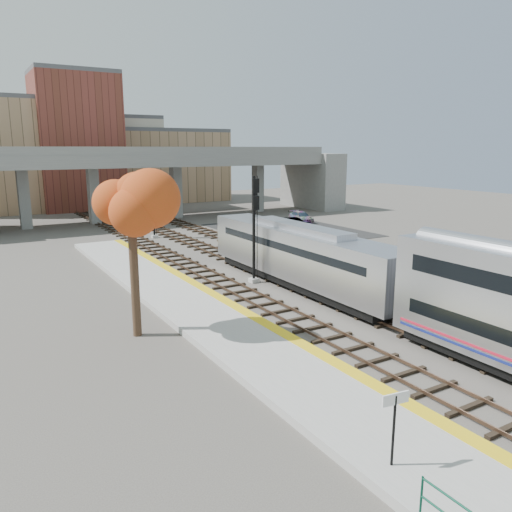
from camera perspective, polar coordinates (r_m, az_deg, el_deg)
ground at (r=28.28m, az=12.51°, el=-7.41°), size 160.00×160.00×0.00m
platform at (r=24.10m, az=-0.39°, el=-10.19°), size 4.50×60.00×0.35m
yellow_strip at (r=24.97m, az=3.42°, el=-8.94°), size 0.70×60.00×0.01m
tracks at (r=38.34m, az=0.73°, el=-1.77°), size 10.70×95.00×0.25m
overpass at (r=68.45m, az=-10.82°, el=9.07°), size 54.00×12.00×9.50m
buildings_far at (r=88.05m, az=-18.09°, el=10.71°), size 43.00×21.00×20.60m
parking_lot at (r=58.08m, az=3.76°, el=2.98°), size 14.00×18.00×0.04m
locomotive at (r=34.02m, az=5.02°, el=0.17°), size 3.02×19.05×4.10m
signal_mast_near at (r=34.68m, az=-0.19°, el=3.02°), size 0.60×0.64×7.50m
signal_mast_mid at (r=42.84m, az=-0.24°, el=3.76°), size 0.60×0.64×6.39m
signal_mast_far at (r=53.59m, az=-11.65°, el=5.56°), size 0.60×0.64×6.83m
station_sign at (r=15.38m, az=15.56°, el=-17.00°), size 0.90×0.17×2.27m
tree at (r=24.94m, az=-14.13°, el=5.77°), size 3.60×3.60×9.05m
car_a at (r=53.47m, az=4.76°, el=2.85°), size 2.12×3.85×1.24m
car_b at (r=59.18m, az=4.44°, el=3.77°), size 1.66×3.87×1.24m
car_c at (r=64.18m, az=5.19°, el=4.46°), size 2.63×4.87×1.34m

